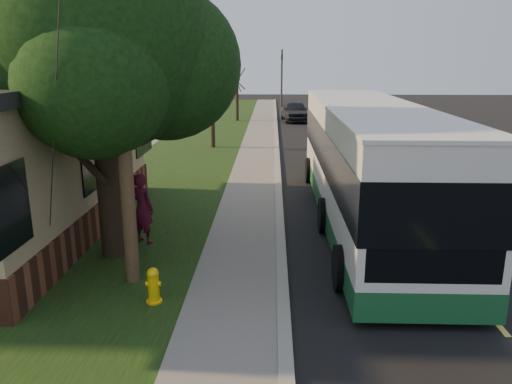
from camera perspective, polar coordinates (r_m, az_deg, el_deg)
ground at (r=10.26m, az=3.14°, el=-12.99°), size 120.00×120.00×0.00m
road at (r=20.11m, az=14.03°, el=0.77°), size 8.00×80.00×0.01m
curb at (r=19.64m, az=2.55°, el=1.04°), size 0.25×80.00×0.12m
sidewalk at (r=19.66m, az=-0.36°, el=1.01°), size 2.00×80.00×0.08m
grass_verge at (r=20.10m, az=-10.39°, el=1.06°), size 5.00×80.00×0.07m
fire_hydrant at (r=10.33m, az=-11.64°, el=-10.41°), size 0.32×0.32×0.74m
utility_pole at (r=10.50m, az=-15.47°, el=13.50°), size 2.86×3.21×9.07m
leafy_tree at (r=12.34m, az=-17.33°, el=16.03°), size 6.30×6.00×7.80m
bare_tree_near at (r=27.38m, az=-5.02°, el=9.44°), size 1.38×1.21×4.31m
bare_tree_far at (r=39.25m, az=-2.19°, el=10.97°), size 1.38×1.21×4.03m
traffic_signal at (r=43.09m, az=2.95°, el=12.87°), size 0.18×0.22×5.50m
transit_bus at (r=15.20m, az=12.68°, el=3.55°), size 3.01×13.04×3.52m
skateboarder at (r=13.40m, az=-12.84°, el=-1.82°), size 0.82×0.74×1.89m
distant_car at (r=39.68m, az=4.45°, el=9.23°), size 2.34×4.84×1.59m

